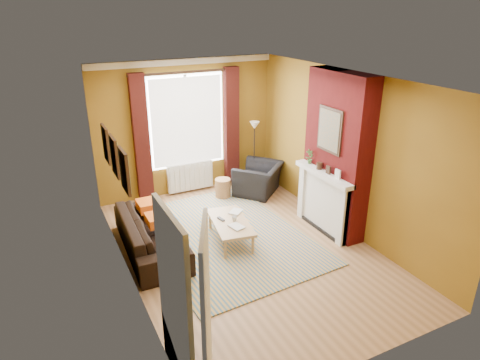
# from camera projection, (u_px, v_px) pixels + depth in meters

# --- Properties ---
(ground) EXTENTS (5.50, 5.50, 0.00)m
(ground) POSITION_uv_depth(u_px,v_px,m) (247.00, 249.00, 7.12)
(ground) COLOR olive
(ground) RESTS_ON ground
(room_walls) EXTENTS (3.82, 5.54, 2.83)m
(room_walls) POSITION_uv_depth(u_px,v_px,m) (273.00, 160.00, 7.09)
(room_walls) COLOR brown
(room_walls) RESTS_ON ground
(striped_rug) EXTENTS (2.79, 3.71, 0.02)m
(striped_rug) POSITION_uv_depth(u_px,v_px,m) (223.00, 236.00, 7.49)
(striped_rug) COLOR #2E5B80
(striped_rug) RESTS_ON ground
(sofa) EXTENTS (0.90, 2.14, 0.62)m
(sofa) POSITION_uv_depth(u_px,v_px,m) (151.00, 234.00, 6.97)
(sofa) COLOR black
(sofa) RESTS_ON ground
(armchair) EXTENTS (1.32, 1.30, 0.64)m
(armchair) POSITION_uv_depth(u_px,v_px,m) (259.00, 179.00, 9.13)
(armchair) COLOR black
(armchair) RESTS_ON ground
(coffee_table) EXTENTS (0.76, 1.23, 0.38)m
(coffee_table) POSITION_uv_depth(u_px,v_px,m) (230.00, 223.00, 7.23)
(coffee_table) COLOR tan
(coffee_table) RESTS_ON ground
(wicker_stool) EXTENTS (0.43, 0.43, 0.40)m
(wicker_stool) POSITION_uv_depth(u_px,v_px,m) (223.00, 188.00, 8.96)
(wicker_stool) COLOR olive
(wicker_stool) RESTS_ON ground
(floor_lamp) EXTENTS (0.23, 0.23, 1.46)m
(floor_lamp) POSITION_uv_depth(u_px,v_px,m) (254.00, 136.00, 9.22)
(floor_lamp) COLOR black
(floor_lamp) RESTS_ON ground
(book_a) EXTENTS (0.24, 0.29, 0.02)m
(book_a) POSITION_uv_depth(u_px,v_px,m) (232.00, 228.00, 6.95)
(book_a) COLOR #999999
(book_a) RESTS_ON coffee_table
(book_b) EXTENTS (0.31, 0.31, 0.02)m
(book_b) POSITION_uv_depth(u_px,v_px,m) (231.00, 211.00, 7.55)
(book_b) COLOR #999999
(book_b) RESTS_ON coffee_table
(mug) EXTENTS (0.09, 0.09, 0.09)m
(mug) POSITION_uv_depth(u_px,v_px,m) (234.00, 219.00, 7.20)
(mug) COLOR #999999
(mug) RESTS_ON coffee_table
(tv_remote) EXTENTS (0.08, 0.17, 0.02)m
(tv_remote) POSITION_uv_depth(u_px,v_px,m) (221.00, 219.00, 7.26)
(tv_remote) COLOR #272729
(tv_remote) RESTS_ON coffee_table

